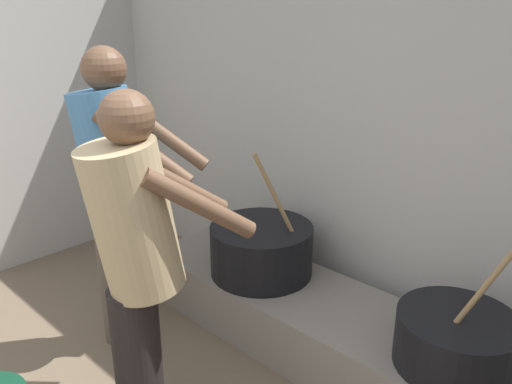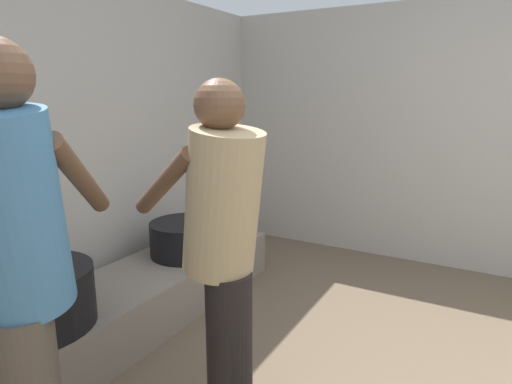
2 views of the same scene
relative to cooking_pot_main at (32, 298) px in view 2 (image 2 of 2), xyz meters
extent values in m
cube|color=#ADA8A0|center=(0.46, 0.52, 0.62)|extent=(4.88, 0.20, 2.19)
cube|color=slate|center=(0.58, 0.00, -0.31)|extent=(2.58, 0.60, 0.33)
cylinder|color=black|center=(0.00, 0.00, 0.00)|extent=(0.59, 0.59, 0.29)
cylinder|color=#937047|center=(0.10, 0.00, 0.34)|extent=(0.19, 0.21, 0.51)
cylinder|color=black|center=(1.16, -0.04, -0.03)|extent=(0.51, 0.51, 0.24)
cylinder|color=#937047|center=(1.25, -0.04, 0.29)|extent=(0.24, 0.14, 0.51)
cylinder|color=teal|center=(-0.43, -0.65, 0.62)|extent=(0.49, 0.46, 0.67)
cylinder|color=brown|center=(-0.16, -0.64, 0.69)|extent=(0.44, 0.32, 0.36)
cylinder|color=brown|center=(-0.31, -0.41, 0.69)|extent=(0.44, 0.32, 0.36)
cylinder|color=black|center=(0.23, -1.00, -0.11)|extent=(0.20, 0.20, 0.73)
cylinder|color=tan|center=(0.24, -0.98, 0.55)|extent=(0.41, 0.46, 0.63)
sphere|color=brown|center=(0.24, -0.97, 0.94)|extent=(0.20, 0.20, 0.20)
cylinder|color=brown|center=(0.44, -0.81, 0.62)|extent=(0.21, 0.45, 0.34)
cylinder|color=brown|center=(0.19, -0.72, 0.62)|extent=(0.21, 0.45, 0.34)
camera|label=1|loc=(1.79, -1.93, 1.29)|focal=35.42mm
camera|label=2|loc=(-1.18, -1.93, 0.98)|focal=30.62mm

